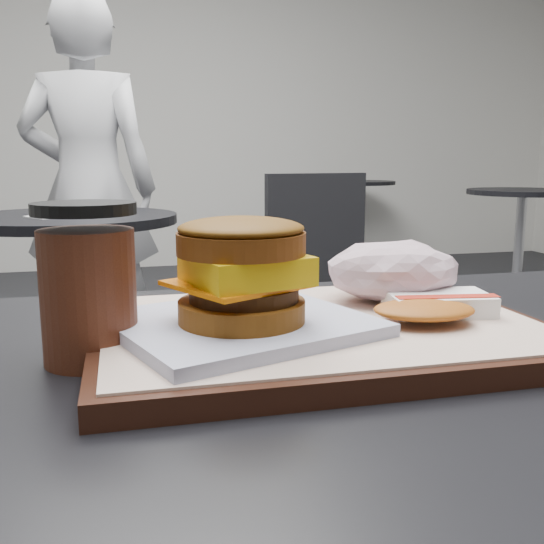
% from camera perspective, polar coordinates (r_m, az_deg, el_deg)
% --- Properties ---
extents(serving_tray, '(0.38, 0.28, 0.02)m').
position_cam_1_polar(serving_tray, '(0.53, 4.36, -5.54)').
color(serving_tray, black).
rests_on(serving_tray, customer_table).
extents(breakfast_sandwich, '(0.23, 0.22, 0.09)m').
position_cam_1_polar(breakfast_sandwich, '(0.48, -2.90, -1.13)').
color(breakfast_sandwich, silver).
rests_on(breakfast_sandwich, serving_tray).
extents(hash_brown, '(0.12, 0.10, 0.02)m').
position_cam_1_polar(hash_brown, '(0.54, 14.83, -3.12)').
color(hash_brown, white).
rests_on(hash_brown, serving_tray).
extents(crumpled_wrapper, '(0.13, 0.10, 0.06)m').
position_cam_1_polar(crumpled_wrapper, '(0.60, 11.34, 0.10)').
color(crumpled_wrapper, silver).
rests_on(crumpled_wrapper, serving_tray).
extents(coffee_cup, '(0.08, 0.08, 0.12)m').
position_cam_1_polar(coffee_cup, '(0.49, -16.89, -1.50)').
color(coffee_cup, '#421C10').
rests_on(coffee_cup, customer_table).
extents(neighbor_table, '(0.70, 0.70, 0.75)m').
position_cam_1_polar(neighbor_table, '(2.12, -18.29, -0.24)').
color(neighbor_table, black).
rests_on(neighbor_table, ground).
extents(napkin, '(0.17, 0.17, 0.00)m').
position_cam_1_polar(napkin, '(2.02, -20.12, 4.93)').
color(napkin, white).
rests_on(napkin, neighbor_table).
extents(neighbor_chair, '(0.64, 0.50, 0.88)m').
position_cam_1_polar(neighbor_chair, '(2.19, 1.09, -0.44)').
color(neighbor_chair, '#B2B2B7').
rests_on(neighbor_chair, ground).
extents(patron, '(0.65, 0.50, 1.61)m').
position_cam_1_polar(patron, '(2.77, -16.86, 7.57)').
color(patron, silver).
rests_on(patron, ground).
extents(bg_table_near, '(0.66, 0.66, 0.75)m').
position_cam_1_polar(bg_table_near, '(4.03, 22.37, 4.53)').
color(bg_table_near, black).
rests_on(bg_table_near, ground).
extents(bg_table_far, '(0.66, 0.66, 0.75)m').
position_cam_1_polar(bg_table_far, '(5.33, 7.91, 6.47)').
color(bg_table_far, black).
rests_on(bg_table_far, ground).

